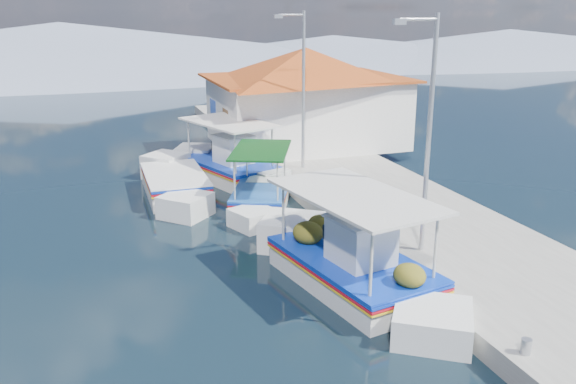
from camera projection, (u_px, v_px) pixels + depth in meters
name	position (u px, v px, depth m)	size (l,w,h in m)	color
ground	(279.00, 333.00, 12.76)	(160.00, 160.00, 0.00)	black
quay	(392.00, 208.00, 19.94)	(5.00, 44.00, 0.50)	#9D9B93
bollards	(343.00, 210.00, 18.50)	(0.20, 17.20, 0.30)	#A5A8AD
main_caique	(352.00, 265.00, 14.84)	(3.31, 7.89, 2.64)	white
caique_green_canopy	(260.00, 196.00, 20.84)	(3.30, 5.51, 2.25)	white
caique_blue_hull	(175.00, 186.00, 22.07)	(2.14, 7.04, 1.25)	white
caique_far	(230.00, 167.00, 24.03)	(3.78, 7.01, 2.61)	white
harbor_building	(306.00, 95.00, 27.42)	(10.49, 10.49, 4.40)	white
lamp_post_near	(427.00, 124.00, 14.83)	(1.21, 0.14, 6.00)	#A5A8AD
lamp_post_far	(301.00, 83.00, 22.97)	(1.21, 0.14, 6.00)	#A5A8AD
mountain_ridge	(175.00, 51.00, 64.80)	(171.40, 96.00, 5.50)	gray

